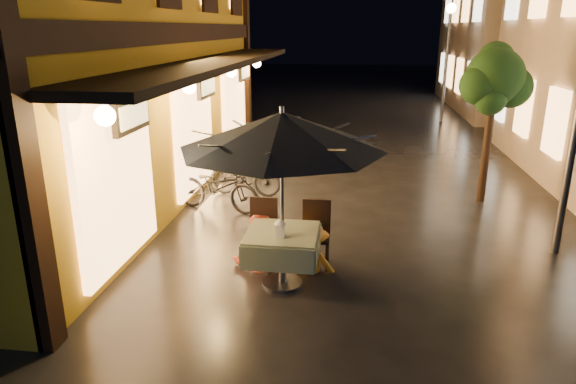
# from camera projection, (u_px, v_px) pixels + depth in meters

# --- Properties ---
(ground) EXTENTS (90.00, 90.00, 0.00)m
(ground) POSITION_uv_depth(u_px,v_px,m) (364.00, 304.00, 6.59)
(ground) COLOR black
(ground) RESTS_ON ground
(west_building) EXTENTS (5.90, 11.40, 7.40)m
(west_building) POSITION_uv_depth(u_px,v_px,m) (74.00, 10.00, 9.95)
(west_building) COLOR gold
(west_building) RESTS_ON ground
(east_building_far) EXTENTS (7.30, 10.30, 7.30)m
(east_building_far) POSITION_uv_depth(u_px,v_px,m) (544.00, 21.00, 21.53)
(east_building_far) COLOR #C7AF98
(east_building_far) RESTS_ON ground
(street_tree) EXTENTS (1.43, 1.20, 3.15)m
(street_tree) POSITION_uv_depth(u_px,v_px,m) (495.00, 81.00, 9.81)
(street_tree) COLOR black
(street_tree) RESTS_ON ground
(streetlamp_far) EXTENTS (0.36, 0.36, 4.23)m
(streetlamp_far) POSITION_uv_depth(u_px,v_px,m) (448.00, 41.00, 18.54)
(streetlamp_far) COLOR #59595E
(streetlamp_far) RESTS_ON ground
(cafe_table) EXTENTS (0.99, 0.99, 0.78)m
(cafe_table) POSITION_uv_depth(u_px,v_px,m) (282.00, 245.00, 6.94)
(cafe_table) COLOR #59595E
(cafe_table) RESTS_ON ground
(patio_umbrella) EXTENTS (2.70, 2.70, 2.46)m
(patio_umbrella) POSITION_uv_depth(u_px,v_px,m) (282.00, 131.00, 6.47)
(patio_umbrella) COLOR #59595E
(patio_umbrella) RESTS_ON ground
(cafe_chair_left) EXTENTS (0.42, 0.42, 0.97)m
(cafe_chair_left) POSITION_uv_depth(u_px,v_px,m) (263.00, 227.00, 7.70)
(cafe_chair_left) COLOR black
(cafe_chair_left) RESTS_ON ground
(cafe_chair_right) EXTENTS (0.42, 0.42, 0.97)m
(cafe_chair_right) POSITION_uv_depth(u_px,v_px,m) (316.00, 230.00, 7.60)
(cafe_chair_right) COLOR black
(cafe_chair_right) RESTS_ON ground
(table_lantern) EXTENTS (0.16, 0.16, 0.25)m
(table_lantern) POSITION_uv_depth(u_px,v_px,m) (280.00, 227.00, 6.68)
(table_lantern) COLOR white
(table_lantern) RESTS_ON cafe_table
(person_orange) EXTENTS (0.84, 0.70, 1.56)m
(person_orange) POSITION_uv_depth(u_px,v_px,m) (257.00, 216.00, 7.47)
(person_orange) COLOR red
(person_orange) RESTS_ON ground
(person_yellow) EXTENTS (0.92, 0.56, 1.39)m
(person_yellow) POSITION_uv_depth(u_px,v_px,m) (312.00, 225.00, 7.36)
(person_yellow) COLOR orange
(person_yellow) RESTS_ON ground
(bicycle_0) EXTENTS (1.87, 1.05, 0.93)m
(bicycle_0) POSITION_uv_depth(u_px,v_px,m) (217.00, 187.00, 9.87)
(bicycle_0) COLOR black
(bicycle_0) RESTS_ON ground
(bicycle_1) EXTENTS (1.59, 0.60, 0.94)m
(bicycle_1) POSITION_uv_depth(u_px,v_px,m) (245.00, 174.00, 10.74)
(bicycle_1) COLOR black
(bicycle_1) RESTS_ON ground
(bicycle_2) EXTENTS (1.77, 0.83, 0.90)m
(bicycle_2) POSITION_uv_depth(u_px,v_px,m) (262.00, 154.00, 12.57)
(bicycle_2) COLOR black
(bicycle_2) RESTS_ON ground
(bicycle_3) EXTENTS (1.75, 0.55, 1.04)m
(bicycle_3) POSITION_uv_depth(u_px,v_px,m) (260.00, 143.00, 13.41)
(bicycle_3) COLOR black
(bicycle_3) RESTS_ON ground
(bicycle_4) EXTENTS (1.77, 0.85, 0.89)m
(bicycle_4) POSITION_uv_depth(u_px,v_px,m) (282.00, 141.00, 13.92)
(bicycle_4) COLOR black
(bicycle_4) RESTS_ON ground
(bicycle_5) EXTENTS (1.69, 0.72, 0.99)m
(bicycle_5) POSITION_uv_depth(u_px,v_px,m) (287.00, 132.00, 14.99)
(bicycle_5) COLOR black
(bicycle_5) RESTS_ON ground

